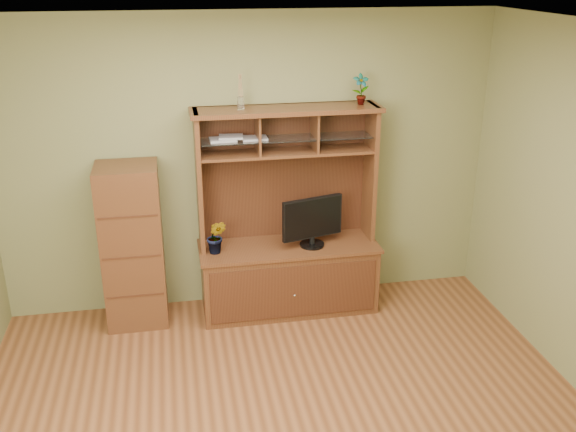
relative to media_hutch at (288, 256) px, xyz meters
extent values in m
cube|color=brown|center=(-0.31, -1.73, -0.53)|extent=(4.50, 4.00, 0.02)
cube|color=white|center=(-0.31, -1.73, 2.19)|extent=(4.50, 4.00, 0.02)
cube|color=olive|center=(-0.31, 0.28, 0.83)|extent=(4.50, 0.02, 2.70)
cube|color=#4C2515|center=(0.00, -0.02, -0.21)|extent=(1.60, 0.55, 0.62)
cube|color=#36190E|center=(0.00, -0.30, -0.21)|extent=(1.50, 0.01, 0.50)
sphere|color=silver|center=(0.00, -0.32, -0.24)|extent=(0.02, 0.02, 0.02)
cube|color=#4C2515|center=(0.00, -0.02, 0.11)|extent=(1.64, 0.59, 0.03)
cube|color=#4C2515|center=(-0.78, 0.08, 0.75)|extent=(0.04, 0.35, 1.25)
cube|color=#4C2515|center=(0.78, 0.08, 0.75)|extent=(0.04, 0.35, 1.25)
cube|color=#36190E|center=(0.00, 0.24, 0.75)|extent=(1.52, 0.02, 1.25)
cube|color=#4C2515|center=(0.00, 0.08, 1.36)|extent=(1.66, 0.40, 0.04)
cube|color=#4C2515|center=(0.00, 0.08, 0.98)|extent=(1.52, 0.32, 0.02)
cube|color=#4C2515|center=(-0.25, 0.08, 1.16)|extent=(0.02, 0.31, 0.35)
cube|color=#4C2515|center=(0.25, 0.08, 1.16)|extent=(0.02, 0.31, 0.35)
cube|color=silver|center=(0.00, 0.07, 1.11)|extent=(1.50, 0.27, 0.01)
cylinder|color=black|center=(0.21, -0.08, 0.14)|extent=(0.22, 0.22, 0.02)
cylinder|color=black|center=(0.21, -0.08, 0.19)|extent=(0.04, 0.04, 0.07)
cube|color=black|center=(0.21, -0.08, 0.40)|extent=(0.57, 0.20, 0.38)
imported|color=#2A511B|center=(-0.66, -0.08, 0.29)|extent=(0.21, 0.19, 0.32)
imported|color=#256222|center=(0.66, 0.08, 1.51)|extent=(0.14, 0.10, 0.27)
cylinder|color=silver|center=(-0.39, 0.08, 1.43)|extent=(0.06, 0.06, 0.11)
cylinder|color=#A77D53|center=(-0.39, 0.08, 1.58)|extent=(0.04, 0.04, 0.19)
cube|color=#A7A8AC|center=(-0.56, 0.08, 1.12)|extent=(0.23, 0.18, 0.02)
cube|color=#A7A8AC|center=(-0.49, 0.08, 1.14)|extent=(0.22, 0.18, 0.02)
cube|color=#A7A8AC|center=(-0.28, 0.08, 1.12)|extent=(0.22, 0.17, 0.02)
cube|color=#4C2515|center=(-1.39, 0.01, 0.21)|extent=(0.53, 0.47, 1.47)
cube|color=#36190E|center=(-1.39, -0.23, -0.15)|extent=(0.49, 0.01, 0.02)
cube|color=#36190E|center=(-1.39, -0.23, 0.21)|extent=(0.49, 0.01, 0.01)
cube|color=#36190E|center=(-1.39, -0.23, 0.58)|extent=(0.49, 0.01, 0.02)
camera|label=1|loc=(-1.00, -5.30, 2.53)|focal=40.00mm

